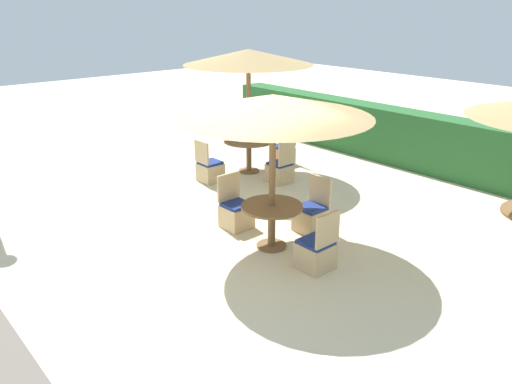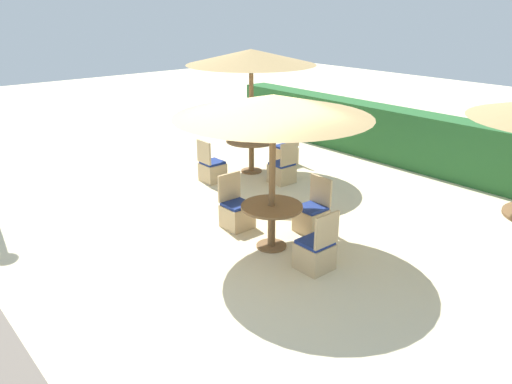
{
  "view_description": "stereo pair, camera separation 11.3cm",
  "coord_description": "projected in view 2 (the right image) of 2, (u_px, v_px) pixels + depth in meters",
  "views": [
    {
      "loc": [
        5.44,
        -4.15,
        3.65
      ],
      "look_at": [
        0.0,
        0.6,
        0.9
      ],
      "focal_mm": 35.0,
      "sensor_mm": 36.0,
      "label": 1
    },
    {
      "loc": [
        5.51,
        -4.06,
        3.65
      ],
      "look_at": [
        0.0,
        0.6,
        0.9
      ],
      "focal_mm": 35.0,
      "sensor_mm": 36.0,
      "label": 2
    }
  ],
  "objects": [
    {
      "name": "hedge_row",
      "position": [
        443.0,
        146.0,
        11.12
      ],
      "size": [
        13.0,
        0.7,
        1.29
      ],
      "primitive_type": "cube",
      "color": "#28602D",
      "rests_on": "ground_plane"
    },
    {
      "name": "patio_chair_center_west",
      "position": [
        237.0,
        213.0,
        8.57
      ],
      "size": [
        0.46,
        0.46,
        0.93
      ],
      "rotation": [
        0.0,
        0.0,
        -1.57
      ],
      "color": "tan",
      "rests_on": "ground_plane"
    },
    {
      "name": "parasol_center",
      "position": [
        273.0,
        106.0,
        7.16
      ],
      "size": [
        2.92,
        2.92,
        2.42
      ],
      "color": "brown",
      "rests_on": "ground_plane"
    },
    {
      "name": "patio_chair_back_left_south",
      "position": [
        212.0,
        170.0,
        10.79
      ],
      "size": [
        0.46,
        0.46,
        0.93
      ],
      "color": "tan",
      "rests_on": "ground_plane"
    },
    {
      "name": "round_table_back_left",
      "position": [
        251.0,
        146.0,
        11.29
      ],
      "size": [
        1.14,
        1.14,
        0.76
      ],
      "color": "brown",
      "rests_on": "ground_plane"
    },
    {
      "name": "parasol_back_left",
      "position": [
        251.0,
        57.0,
        10.59
      ],
      "size": [
        2.8,
        2.8,
        2.73
      ],
      "color": "brown",
      "rests_on": "ground_plane"
    },
    {
      "name": "patio_chair_back_left_north",
      "position": [
        286.0,
        153.0,
        11.98
      ],
      "size": [
        0.46,
        0.46,
        0.93
      ],
      "rotation": [
        0.0,
        0.0,
        3.14
      ],
      "color": "tan",
      "rests_on": "ground_plane"
    },
    {
      "name": "round_table_center",
      "position": [
        272.0,
        215.0,
        7.77
      ],
      "size": [
        0.96,
        0.96,
        0.71
      ],
      "color": "brown",
      "rests_on": "ground_plane"
    },
    {
      "name": "patio_chair_back_left_east",
      "position": [
        282.0,
        171.0,
        10.7
      ],
      "size": [
        0.46,
        0.46,
        0.93
      ],
      "rotation": [
        0.0,
        0.0,
        1.57
      ],
      "color": "tan",
      "rests_on": "ground_plane"
    },
    {
      "name": "ground_plane",
      "position": [
        226.0,
        255.0,
        7.68
      ],
      "size": [
        40.0,
        40.0,
        0.0
      ],
      "primitive_type": "plane",
      "color": "beige"
    },
    {
      "name": "patio_chair_center_east",
      "position": [
        315.0,
        253.0,
        7.21
      ],
      "size": [
        0.46,
        0.46,
        0.93
      ],
      "rotation": [
        0.0,
        0.0,
        1.57
      ],
      "color": "tan",
      "rests_on": "ground_plane"
    },
    {
      "name": "patio_chair_center_north",
      "position": [
        312.0,
        217.0,
        8.43
      ],
      "size": [
        0.46,
        0.46,
        0.93
      ],
      "rotation": [
        0.0,
        0.0,
        3.14
      ],
      "color": "tan",
      "rests_on": "ground_plane"
    }
  ]
}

